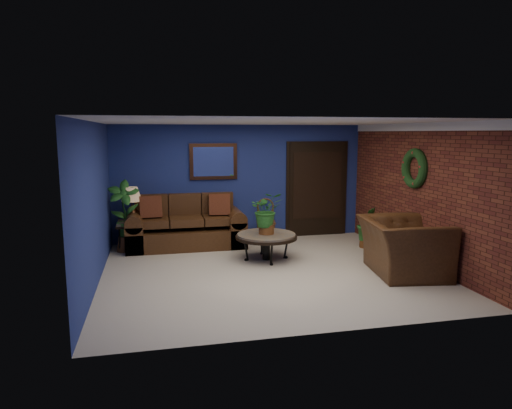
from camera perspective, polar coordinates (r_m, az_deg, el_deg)
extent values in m
plane|color=beige|center=(7.84, 1.56, -8.32)|extent=(5.50, 5.50, 0.00)
cube|color=navy|center=(9.99, -1.92, 2.76)|extent=(5.50, 0.04, 2.50)
cube|color=navy|center=(7.40, -19.53, 0.05)|extent=(0.04, 5.00, 2.50)
cube|color=maroon|center=(8.66, 19.55, 1.28)|extent=(0.04, 5.00, 2.50)
cube|color=white|center=(7.49, 1.65, 10.26)|extent=(5.50, 5.00, 0.02)
cube|color=white|center=(8.57, 19.79, 9.11)|extent=(0.03, 5.00, 0.14)
cube|color=#442515|center=(9.82, -5.34, 5.37)|extent=(1.02, 0.06, 0.77)
cube|color=black|center=(10.45, 7.60, 1.85)|extent=(1.44, 0.06, 2.18)
torus|color=black|center=(8.62, 19.19, 4.28)|extent=(0.16, 0.72, 0.72)
cube|color=#4B2A15|center=(9.52, -8.70, -4.09)|extent=(2.39, 1.03, 0.39)
cube|color=#4B2A15|center=(9.81, -8.90, -1.57)|extent=(2.04, 0.28, 0.98)
cube|color=#4B2A15|center=(9.36, -12.88, -2.17)|extent=(0.66, 0.70, 0.15)
cube|color=#4B2A15|center=(9.38, -8.73, -2.02)|extent=(0.66, 0.70, 0.15)
cube|color=#4B2A15|center=(9.45, -4.61, -1.87)|extent=(0.66, 0.70, 0.15)
cube|color=#4B2A15|center=(9.49, -14.87, -3.86)|extent=(0.35, 1.03, 0.54)
cube|color=#4B2A15|center=(9.62, -2.64, -3.40)|extent=(0.35, 1.03, 0.54)
cube|color=#5E2C17|center=(9.35, -13.03, -0.33)|extent=(0.43, 0.13, 0.43)
cube|color=#5E2C17|center=(9.44, -4.58, -0.04)|extent=(0.43, 0.13, 0.43)
cylinder|color=#55504A|center=(8.42, 1.30, -3.85)|extent=(1.07, 1.07, 0.05)
cylinder|color=black|center=(8.43, 1.30, -4.08)|extent=(1.14, 1.14, 0.05)
cylinder|color=black|center=(8.48, 1.30, -5.46)|extent=(0.14, 0.14, 0.44)
cube|color=#55504A|center=(9.49, -15.16, -2.19)|extent=(0.59, 0.59, 0.05)
cube|color=black|center=(9.50, -15.15, -2.43)|extent=(0.62, 0.62, 0.04)
cube|color=black|center=(9.58, -15.06, -4.69)|extent=(0.53, 0.53, 0.03)
cylinder|color=black|center=(9.32, -16.68, -4.17)|extent=(0.03, 0.03, 0.54)
cylinder|color=black|center=(9.30, -13.63, -4.08)|extent=(0.03, 0.03, 0.54)
cylinder|color=black|center=(9.80, -16.48, -3.53)|extent=(0.03, 0.03, 0.54)
cylinder|color=black|center=(9.78, -13.59, -3.44)|extent=(0.03, 0.03, 0.54)
cylinder|color=#442515|center=(9.48, -15.17, -1.90)|extent=(0.24, 0.24, 0.05)
sphere|color=#442515|center=(9.46, -15.20, -1.18)|extent=(0.22, 0.22, 0.22)
cylinder|color=#442515|center=(9.43, -15.25, -0.10)|extent=(0.02, 0.02, 0.28)
cone|color=#977756|center=(9.40, -15.30, 1.11)|extent=(0.40, 0.40, 0.28)
cube|color=#513117|center=(9.77, 1.24, -2.21)|extent=(0.46, 0.46, 0.04)
torus|color=#513117|center=(9.89, 1.19, -0.27)|extent=(0.37, 0.10, 0.37)
cylinder|color=#513117|center=(9.65, 0.30, -3.74)|extent=(0.03, 0.03, 0.42)
cylinder|color=#513117|center=(9.67, 2.29, -3.72)|extent=(0.03, 0.03, 0.42)
cylinder|color=#513117|center=(9.98, 0.22, -3.31)|extent=(0.03, 0.03, 0.42)
cylinder|color=#513117|center=(10.00, 2.15, -3.30)|extent=(0.03, 0.03, 0.42)
imported|color=#4B2A15|center=(7.98, 17.91, -5.06)|extent=(1.42, 1.57, 0.91)
cylinder|color=brown|center=(8.39, 1.30, -3.08)|extent=(0.28, 0.28, 0.18)
imported|color=#194C17|center=(8.33, 1.31, -0.65)|extent=(0.61, 0.54, 0.64)
cylinder|color=brown|center=(9.65, 13.57, -4.65)|extent=(0.26, 0.26, 0.20)
imported|color=#194C17|center=(9.57, 13.65, -2.34)|extent=(0.39, 0.32, 0.69)
cylinder|color=brown|center=(9.45, -16.01, -4.73)|extent=(0.34, 0.34, 0.30)
imported|color=#194C17|center=(9.31, -16.19, -0.64)|extent=(0.66, 0.48, 1.17)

